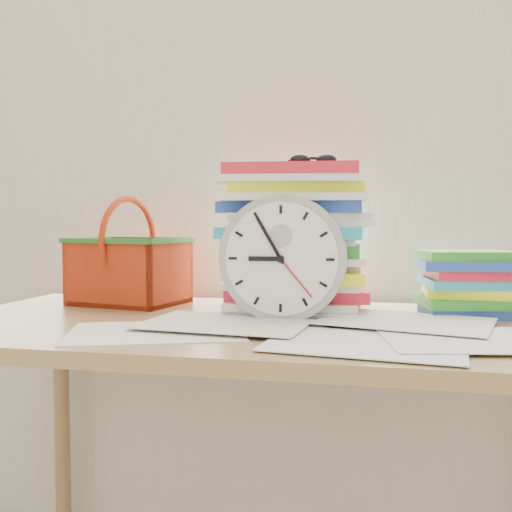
% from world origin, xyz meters
% --- Properties ---
extents(curtain, '(2.40, 0.01, 2.50)m').
position_xyz_m(curtain, '(0.00, 1.98, 1.30)').
color(curtain, silver).
rests_on(curtain, room_shell).
extents(desk, '(1.40, 0.70, 0.75)m').
position_xyz_m(desk, '(0.00, 1.60, 0.68)').
color(desk, olive).
rests_on(desk, ground).
extents(paper_stack, '(0.38, 0.33, 0.34)m').
position_xyz_m(paper_stack, '(0.05, 1.77, 0.92)').
color(paper_stack, white).
rests_on(paper_stack, desk).
extents(clock, '(0.27, 0.05, 0.27)m').
position_xyz_m(clock, '(0.05, 1.61, 0.88)').
color(clock, '#A0A0A0').
rests_on(clock, desk).
extents(sunglasses, '(0.14, 0.13, 0.03)m').
position_xyz_m(sunglasses, '(0.10, 1.75, 1.11)').
color(sunglasses, black).
rests_on(sunglasses, paper_stack).
extents(book_stack, '(0.27, 0.22, 0.15)m').
position_xyz_m(book_stack, '(0.45, 1.78, 0.82)').
color(book_stack, white).
rests_on(book_stack, desk).
extents(basket, '(0.31, 0.26, 0.27)m').
position_xyz_m(basket, '(-0.38, 1.79, 0.89)').
color(basket, red).
rests_on(basket, desk).
extents(scattered_papers, '(1.26, 0.42, 0.02)m').
position_xyz_m(scattered_papers, '(0.00, 1.60, 0.76)').
color(scattered_papers, white).
rests_on(scattered_papers, desk).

